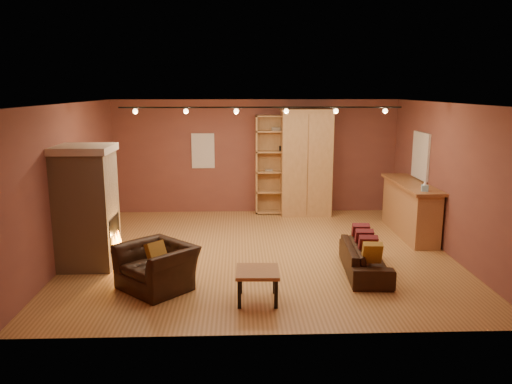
{
  "coord_description": "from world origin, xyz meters",
  "views": [
    {
      "loc": [
        -0.42,
        -9.05,
        3.06
      ],
      "look_at": [
        -0.1,
        0.2,
        1.13
      ],
      "focal_mm": 35.0,
      "sensor_mm": 36.0,
      "label": 1
    }
  ],
  "objects_px": {
    "bar_counter": "(410,208)",
    "coffee_table": "(258,275)",
    "loveseat": "(365,253)",
    "armchair": "(157,259)",
    "bookcase": "(276,164)",
    "fireplace": "(87,207)",
    "armoire": "(306,162)"
  },
  "relations": [
    {
      "from": "coffee_table",
      "to": "bookcase",
      "type": "bearing_deg",
      "value": 83.08
    },
    {
      "from": "fireplace",
      "to": "armchair",
      "type": "bearing_deg",
      "value": -38.81
    },
    {
      "from": "armoire",
      "to": "loveseat",
      "type": "bearing_deg",
      "value": -83.28
    },
    {
      "from": "fireplace",
      "to": "coffee_table",
      "type": "xyz_separation_m",
      "value": [
        2.88,
        -1.6,
        -0.66
      ]
    },
    {
      "from": "bar_counter",
      "to": "loveseat",
      "type": "xyz_separation_m",
      "value": [
        -1.51,
        -2.23,
        -0.22
      ]
    },
    {
      "from": "loveseat",
      "to": "coffee_table",
      "type": "xyz_separation_m",
      "value": [
        -1.85,
        -1.07,
        0.06
      ]
    },
    {
      "from": "bookcase",
      "to": "armoire",
      "type": "bearing_deg",
      "value": -15.5
    },
    {
      "from": "bookcase",
      "to": "armchair",
      "type": "bearing_deg",
      "value": -114.52
    },
    {
      "from": "loveseat",
      "to": "armchair",
      "type": "xyz_separation_m",
      "value": [
        -3.4,
        -0.54,
        0.12
      ]
    },
    {
      "from": "bar_counter",
      "to": "coffee_table",
      "type": "height_order",
      "value": "bar_counter"
    },
    {
      "from": "bar_counter",
      "to": "coffee_table",
      "type": "xyz_separation_m",
      "value": [
        -3.36,
        -3.29,
        -0.17
      ]
    },
    {
      "from": "loveseat",
      "to": "armoire",
      "type": "bearing_deg",
      "value": 10.92
    },
    {
      "from": "armoire",
      "to": "bar_counter",
      "type": "xyz_separation_m",
      "value": [
        1.98,
        -1.83,
        -0.73
      ]
    },
    {
      "from": "fireplace",
      "to": "bookcase",
      "type": "distance_m",
      "value": 5.13
    },
    {
      "from": "armoire",
      "to": "coffee_table",
      "type": "relative_size",
      "value": 4.02
    },
    {
      "from": "bar_counter",
      "to": "coffee_table",
      "type": "relative_size",
      "value": 3.65
    },
    {
      "from": "coffee_table",
      "to": "loveseat",
      "type": "bearing_deg",
      "value": 29.91
    },
    {
      "from": "fireplace",
      "to": "loveseat",
      "type": "height_order",
      "value": "fireplace"
    },
    {
      "from": "bar_counter",
      "to": "coffee_table",
      "type": "distance_m",
      "value": 4.71
    },
    {
      "from": "coffee_table",
      "to": "bar_counter",
      "type": "bearing_deg",
      "value": 44.44
    },
    {
      "from": "bookcase",
      "to": "loveseat",
      "type": "distance_m",
      "value": 4.52
    },
    {
      "from": "bar_counter",
      "to": "loveseat",
      "type": "relative_size",
      "value": 1.37
    },
    {
      "from": "armoire",
      "to": "loveseat",
      "type": "distance_m",
      "value": 4.2
    },
    {
      "from": "armoire",
      "to": "armchair",
      "type": "bearing_deg",
      "value": -122.4
    },
    {
      "from": "fireplace",
      "to": "bar_counter",
      "type": "height_order",
      "value": "fireplace"
    },
    {
      "from": "bookcase",
      "to": "coffee_table",
      "type": "distance_m",
      "value": 5.43
    },
    {
      "from": "armoire",
      "to": "armchair",
      "type": "relative_size",
      "value": 2.06
    },
    {
      "from": "armoire",
      "to": "coffee_table",
      "type": "bearing_deg",
      "value": -105.02
    },
    {
      "from": "bookcase",
      "to": "bar_counter",
      "type": "relative_size",
      "value": 1.04
    },
    {
      "from": "bookcase",
      "to": "armoire",
      "type": "xyz_separation_m",
      "value": [
        0.73,
        -0.2,
        0.06
      ]
    },
    {
      "from": "loveseat",
      "to": "armchair",
      "type": "height_order",
      "value": "armchair"
    },
    {
      "from": "loveseat",
      "to": "coffee_table",
      "type": "distance_m",
      "value": 2.14
    }
  ]
}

